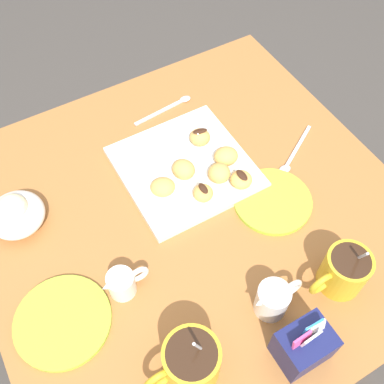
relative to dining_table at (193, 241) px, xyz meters
name	(u,v)px	position (x,y,z in m)	size (l,w,h in m)	color
ground_plane	(193,323)	(0.00, 0.00, -0.59)	(8.00, 8.00, 0.00)	#423D38
dining_table	(193,241)	(0.00, 0.00, 0.00)	(0.88, 0.87, 0.72)	#A36633
pastry_plate_square	(185,168)	(-0.04, -0.10, 0.14)	(0.28, 0.28, 0.02)	white
coffee_mug_mustard_left	(344,271)	(-0.16, 0.28, 0.19)	(0.12, 0.08, 0.14)	gold
coffee_mug_mustard_right	(190,361)	(0.17, 0.28, 0.19)	(0.14, 0.10, 0.15)	gold
cream_pitcher_white	(273,299)	(-0.02, 0.26, 0.18)	(0.10, 0.06, 0.07)	white
sugar_caddy	(304,345)	(-0.02, 0.35, 0.18)	(0.09, 0.07, 0.11)	#191E51
ice_cream_bowl	(16,214)	(0.33, -0.15, 0.17)	(0.11, 0.11, 0.09)	white
chocolate_sauce_pitcher	(122,283)	(0.20, 0.09, 0.17)	(0.09, 0.05, 0.06)	white
saucer_lime_left	(273,201)	(-0.16, 0.07, 0.14)	(0.17, 0.17, 0.01)	#9EC633
saucer_lime_right	(63,321)	(0.33, 0.09, 0.14)	(0.18, 0.18, 0.01)	#9EC633
loose_spoon_near_saucer	(169,107)	(-0.10, -0.29, 0.14)	(0.16, 0.03, 0.01)	silver
loose_spoon_by_plate	(293,155)	(-0.28, -0.02, 0.14)	(0.15, 0.09, 0.01)	silver
beignet_0	(200,137)	(-0.10, -0.15, 0.17)	(0.05, 0.04, 0.04)	#DBA351
chocolate_drizzle_0	(200,131)	(-0.10, -0.15, 0.19)	(0.03, 0.02, 0.01)	#381E11
beignet_1	(203,193)	(-0.03, -0.01, 0.17)	(0.04, 0.04, 0.03)	#DBA351
chocolate_drizzle_1	(203,188)	(-0.03, -0.01, 0.19)	(0.03, 0.02, 0.01)	#381E11
beignet_2	(183,169)	(-0.02, -0.08, 0.17)	(0.05, 0.05, 0.04)	#DBA351
beignet_3	(240,179)	(-0.12, 0.00, 0.17)	(0.05, 0.05, 0.03)	#DBA351
chocolate_drizzle_3	(241,174)	(-0.12, 0.00, 0.18)	(0.03, 0.02, 0.01)	#381E11
beignet_4	(163,187)	(0.04, -0.07, 0.17)	(0.05, 0.05, 0.03)	#DBA351
beignet_5	(219,173)	(-0.09, -0.04, 0.17)	(0.05, 0.05, 0.04)	#DBA351
beignet_6	(226,156)	(-0.12, -0.07, 0.17)	(0.05, 0.05, 0.04)	#DBA351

